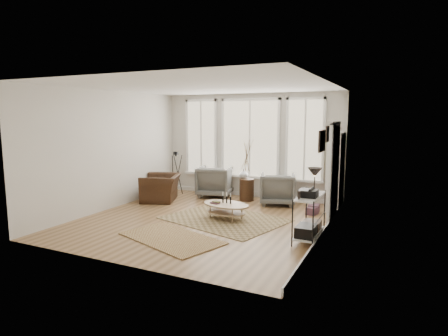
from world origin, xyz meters
The scene contains 17 objects.
room centered at (0.02, 0.03, 1.43)m, with size 5.50×5.54×2.90m.
bay_window centered at (0.00, 2.71, 1.61)m, with size 4.14×0.12×2.24m.
door centered at (2.57, 1.15, 1.12)m, with size 0.09×1.06×2.22m.
bookcase centered at (2.44, 2.23, 0.96)m, with size 0.31×0.85×2.06m.
low_shelf centered at (2.38, -0.30, 0.51)m, with size 0.38×1.08×1.30m.
wall_art centered at (2.58, -0.27, 1.88)m, with size 0.04×0.88×0.44m.
rug_main centered at (0.39, 0.24, 0.01)m, with size 2.49×1.87×0.01m, color brown.
rug_runner centered at (0.04, -1.38, 0.01)m, with size 1.97×1.09×0.01m, color brown.
coffee_table centered at (0.39, 0.27, 0.28)m, with size 1.23×0.92×0.51m.
armchair_left centered at (-0.90, 2.33, 0.43)m, with size 0.93×0.95×0.87m, color #5F5F5B.
armchair_right centered at (1.01, 2.14, 0.41)m, with size 0.87×0.90×0.82m, color #5F5F5B.
side_table centered at (0.12, 2.21, 0.80)m, with size 0.39×0.39×1.66m.
vase centered at (-0.02, 2.31, 0.72)m, with size 0.24×0.24×0.25m, color silver.
accent_chair centered at (-1.98, 1.20, 0.35)m, with size 0.95×1.09×0.71m, color #331E12.
tripod_camera centered at (-2.07, 2.11, 0.58)m, with size 0.44×0.44×1.25m.
book_stack_near centered at (2.05, 1.69, 0.10)m, with size 0.24×0.30×0.19m, color maroon.
book_stack_far centered at (2.05, 1.50, 0.08)m, with size 0.21×0.26×0.17m, color maroon.
Camera 1 is at (3.84, -7.07, 2.29)m, focal length 30.00 mm.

